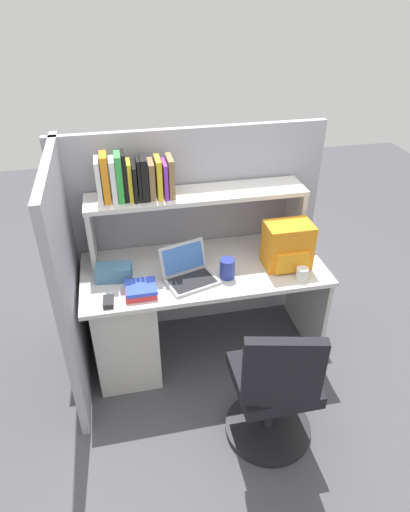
% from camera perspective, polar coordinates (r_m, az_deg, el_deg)
% --- Properties ---
extents(ground_plane, '(8.00, 8.00, 0.00)m').
position_cam_1_polar(ground_plane, '(3.40, -0.18, -11.67)').
color(ground_plane, '#4C4C51').
extents(desk, '(1.60, 0.70, 0.73)m').
position_cam_1_polar(desk, '(3.09, -7.33, -7.28)').
color(desk, silver).
rests_on(desk, ground_plane).
extents(cubicle_partition_rear, '(1.84, 0.05, 1.55)m').
position_cam_1_polar(cubicle_partition_rear, '(3.23, -1.58, 2.93)').
color(cubicle_partition_rear, '#9E9EA8').
rests_on(cubicle_partition_rear, ground_plane).
extents(cubicle_partition_left, '(0.05, 1.06, 1.55)m').
position_cam_1_polar(cubicle_partition_left, '(2.85, -16.99, -3.18)').
color(cubicle_partition_left, '#9E9EA8').
rests_on(cubicle_partition_left, ground_plane).
extents(overhead_hutch, '(1.44, 0.28, 0.45)m').
position_cam_1_polar(overhead_hutch, '(2.93, -1.02, 6.43)').
color(overhead_hutch, beige).
rests_on(overhead_hutch, desk).
extents(reference_books_on_shelf, '(0.47, 0.19, 0.30)m').
position_cam_1_polar(reference_books_on_shelf, '(2.79, -9.05, 9.84)').
color(reference_books_on_shelf, white).
rests_on(reference_books_on_shelf, overhead_hutch).
extents(laptop, '(0.37, 0.34, 0.22)m').
position_cam_1_polar(laptop, '(2.80, -2.15, -2.15)').
color(laptop, '#B7BABF').
rests_on(laptop, desk).
extents(backpack, '(0.30, 0.22, 0.30)m').
position_cam_1_polar(backpack, '(2.93, 10.61, 1.28)').
color(backpack, orange).
rests_on(backpack, desk).
extents(computer_mouse, '(0.06, 0.11, 0.03)m').
position_cam_1_polar(computer_mouse, '(2.68, -12.34, -5.77)').
color(computer_mouse, '#262628').
rests_on(computer_mouse, desk).
extents(paper_cup, '(0.08, 0.08, 0.08)m').
position_cam_1_polar(paper_cup, '(2.87, 12.39, -2.25)').
color(paper_cup, white).
rests_on(paper_cup, desk).
extents(tissue_box, '(0.23, 0.15, 0.10)m').
position_cam_1_polar(tissue_box, '(2.86, -11.62, -2.06)').
color(tissue_box, teal).
rests_on(tissue_box, desk).
extents(snack_canister, '(0.10, 0.10, 0.13)m').
position_cam_1_polar(snack_canister, '(2.81, 2.88, -1.60)').
color(snack_canister, navy).
rests_on(snack_canister, desk).
extents(desk_book_stack, '(0.19, 0.17, 0.06)m').
position_cam_1_polar(desk_book_stack, '(2.71, -8.28, -4.35)').
color(desk_book_stack, red).
rests_on(desk_book_stack, desk).
extents(office_chair, '(0.52, 0.53, 0.93)m').
position_cam_1_polar(office_chair, '(2.62, 8.84, -17.08)').
color(office_chair, black).
rests_on(office_chair, ground_plane).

